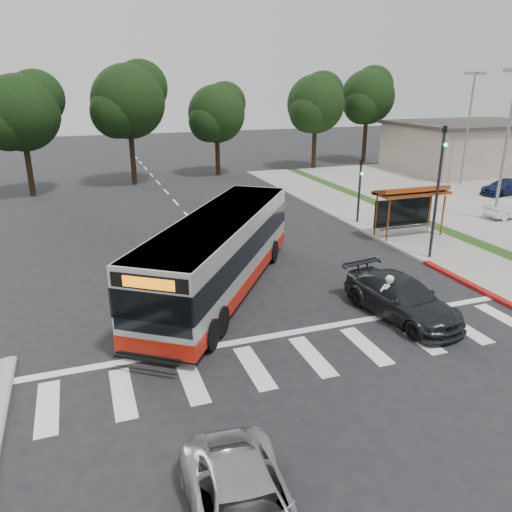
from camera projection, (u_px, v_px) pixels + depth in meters
name	position (u px, v px, depth m)	size (l,w,h in m)	color
ground	(260.00, 297.00, 20.61)	(140.00, 140.00, 0.00)	black
sidewalk_east	(381.00, 223.00, 31.18)	(4.00, 40.00, 0.12)	gray
curb_east	(353.00, 225.00, 30.54)	(0.30, 40.00, 0.15)	#9E9991
curb_east_red	(470.00, 285.00, 21.66)	(0.32, 6.00, 0.15)	maroon
parking_lot	(506.00, 201.00, 36.76)	(18.00, 36.00, 0.10)	gray
commercial_building	(470.00, 148.00, 48.93)	(14.00, 10.00, 4.40)	#A99C8E
building_roof_cap	(473.00, 123.00, 48.15)	(14.60, 10.60, 0.30)	#383330
crosswalk_ladder	(312.00, 356.00, 16.16)	(18.00, 2.60, 0.01)	silver
bus_shelter	(410.00, 196.00, 27.78)	(4.20, 1.60, 2.86)	brown
traffic_signal_ne_tall	(439.00, 182.00, 23.69)	(0.18, 0.37, 6.50)	black
traffic_signal_ne_short	(360.00, 184.00, 30.37)	(0.18, 0.37, 4.00)	black
lot_light_front	(509.00, 126.00, 29.68)	(1.90, 0.35, 9.01)	gray
lot_light_mid	(470.00, 114.00, 40.46)	(1.90, 0.35, 9.01)	gray
tree_ne_a	(316.00, 103.00, 48.51)	(6.16, 5.74, 9.30)	black
tree_ne_b	(368.00, 96.00, 52.33)	(6.16, 5.74, 10.02)	black
tree_north_a	(129.00, 100.00, 40.86)	(6.60, 6.15, 10.17)	black
tree_north_b	(217.00, 113.00, 45.58)	(5.72, 5.33, 8.43)	black
tree_north_c	(22.00, 112.00, 36.75)	(6.16, 5.74, 9.30)	black
transit_bus	(220.00, 254.00, 20.72)	(2.72, 12.55, 3.24)	#ACAEB0
pedestrian	(387.00, 297.00, 18.47)	(0.64, 0.42, 1.75)	white
dark_sedan	(402.00, 298.00, 18.67)	(2.10, 5.15, 1.50)	#212426
parked_car_1	(512.00, 208.00, 31.99)	(1.26, 3.61, 1.19)	silver
parked_car_3	(504.00, 187.00, 38.54)	(1.64, 4.04, 1.17)	#131D43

